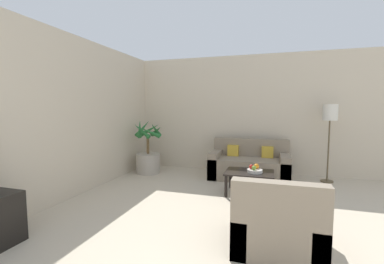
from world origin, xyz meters
The scene contains 12 objects.
wall_back centered at (0.00, 6.75, 1.35)m, with size 8.72×0.06×2.70m.
wall_left centered at (-3.59, 3.36, 1.35)m, with size 0.06×8.32×2.70m.
potted_palm centered at (-3.11, 5.95, 0.38)m, with size 0.66×0.73×1.24m.
sofa_loveseat centered at (-0.84, 6.15, 0.28)m, with size 1.63×0.81×0.82m.
floor_lamp centered at (0.70, 6.34, 1.30)m, with size 0.28×0.28×1.57m.
coffee_table centered at (-0.75, 5.11, 0.34)m, with size 0.82×0.61×0.40m.
fruit_bowl centered at (-0.66, 5.07, 0.43)m, with size 0.26×0.26×0.06m.
apple_red centered at (-0.72, 5.10, 0.49)m, with size 0.07×0.07×0.07m.
apple_green centered at (-0.67, 5.02, 0.49)m, with size 0.07×0.07×0.07m.
orange_fruit centered at (-0.64, 5.14, 0.50)m, with size 0.09×0.09×0.09m.
armchair centered at (-0.33, 3.40, 0.26)m, with size 0.89×0.78×0.80m.
ottoman centered at (-0.35, 4.23, 0.18)m, with size 0.53×0.51×0.37m.
Camera 1 is at (-0.43, 0.67, 1.48)m, focal length 24.00 mm.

